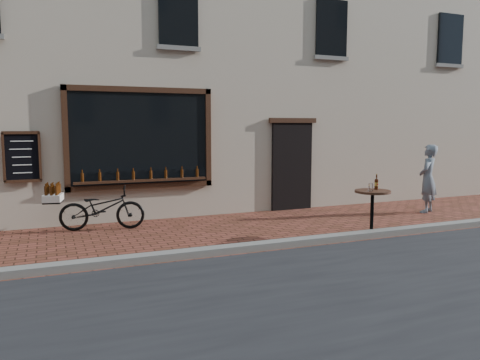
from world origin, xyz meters
name	(u,v)px	position (x,y,z in m)	size (l,w,h in m)	color
ground	(290,249)	(0.00, 0.00, 0.00)	(90.00, 90.00, 0.00)	#582C1C
kerb	(285,243)	(0.00, 0.20, 0.06)	(90.00, 0.25, 0.12)	slate
shop_building	(185,26)	(0.00, 6.50, 5.00)	(28.00, 6.20, 10.00)	#BDAA95
cargo_bicycle	(100,208)	(-2.87, 2.85, 0.45)	(2.02, 0.89, 0.95)	black
bistro_table	(372,203)	(1.99, 0.35, 0.63)	(0.69, 0.69, 1.18)	black
pedestrian	(428,179)	(4.79, 1.81, 0.84)	(0.61, 0.40, 1.67)	slate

